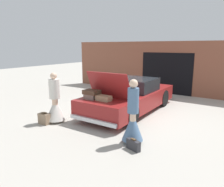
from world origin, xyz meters
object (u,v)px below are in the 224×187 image
(person_right, at_px, (133,121))
(car, at_px, (130,97))
(suitcase_beside_left_person, at_px, (44,119))
(person_left, at_px, (55,105))
(suitcase_beside_right_person, at_px, (133,145))

(person_right, bearing_deg, car, 17.31)
(person_right, height_order, suitcase_beside_left_person, person_right)
(car, height_order, person_left, car)
(person_left, xyz_separation_m, suitcase_beside_left_person, (-0.15, -0.36, -0.42))
(car, bearing_deg, suitcase_beside_right_person, -59.49)
(suitcase_beside_right_person, bearing_deg, person_right, 121.68)
(car, height_order, suitcase_beside_right_person, car)
(person_left, height_order, suitcase_beside_left_person, person_left)
(car, bearing_deg, person_right, -59.66)
(person_right, bearing_deg, suitcase_beside_left_person, 83.18)
(car, relative_size, person_right, 2.77)
(car, distance_m, suitcase_beside_right_person, 3.41)
(car, height_order, suitcase_beside_left_person, car)
(person_left, distance_m, suitcase_beside_left_person, 0.57)
(car, distance_m, person_right, 2.96)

